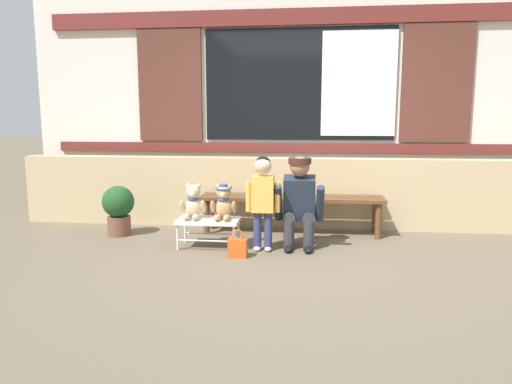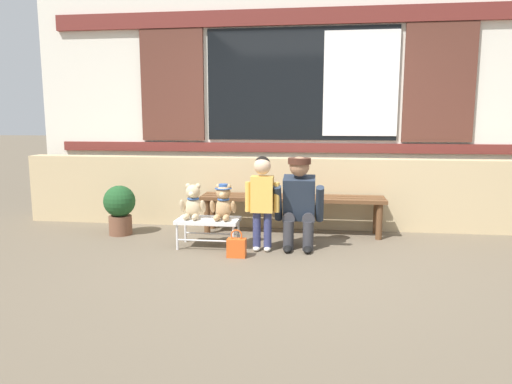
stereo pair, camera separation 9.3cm
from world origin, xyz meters
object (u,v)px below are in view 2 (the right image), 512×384
object	(u,v)px
wooden_bench_long	(292,202)
small_display_bench	(208,222)
teddy_bear_plain	(193,203)
adult_crouching	(300,202)
teddy_bear_with_hat	(223,203)
child_standing	(262,193)
potted_plant	(120,207)
handbag_on_ground	(237,247)

from	to	relation	value
wooden_bench_long	small_display_bench	xyz separation A→B (m)	(-0.82, -0.69, -0.11)
teddy_bear_plain	adult_crouching	world-z (taller)	adult_crouching
wooden_bench_long	teddy_bear_with_hat	bearing A→B (deg)	-134.02
teddy_bear_plain	child_standing	distance (m)	0.74
small_display_bench	potted_plant	size ratio (longest dim) A/B	1.12
child_standing	handbag_on_ground	bearing A→B (deg)	-130.54
teddy_bear_plain	adult_crouching	distance (m)	1.10
wooden_bench_long	teddy_bear_plain	distance (m)	1.20
adult_crouching	potted_plant	world-z (taller)	adult_crouching
wooden_bench_long	potted_plant	bearing A→B (deg)	-171.08
wooden_bench_long	small_display_bench	size ratio (longest dim) A/B	3.28
teddy_bear_with_hat	handbag_on_ground	xyz separation A→B (m)	(0.19, -0.32, -0.38)
child_standing	adult_crouching	bearing A→B (deg)	22.07
small_display_bench	teddy_bear_with_hat	xyz separation A→B (m)	(0.16, 0.00, 0.21)
wooden_bench_long	child_standing	xyz separation A→B (m)	(-0.25, -0.75, 0.22)
child_standing	potted_plant	world-z (taller)	child_standing
teddy_bear_plain	teddy_bear_with_hat	xyz separation A→B (m)	(0.32, 0.00, 0.01)
adult_crouching	teddy_bear_plain	bearing A→B (deg)	-175.61
handbag_on_ground	small_display_bench	bearing A→B (deg)	137.88
teddy_bear_with_hat	potted_plant	size ratio (longest dim) A/B	0.64
wooden_bench_long	small_display_bench	world-z (taller)	wooden_bench_long
teddy_bear_with_hat	potted_plant	bearing A→B (deg)	163.52
adult_crouching	handbag_on_ground	bearing A→B (deg)	-145.44
child_standing	teddy_bear_plain	bearing A→B (deg)	174.89
handbag_on_ground	child_standing	bearing A→B (deg)	49.46
teddy_bear_plain	child_standing	bearing A→B (deg)	-5.11
small_display_bench	teddy_bear_plain	distance (m)	0.25
child_standing	adult_crouching	size ratio (longest dim) A/B	1.01
small_display_bench	child_standing	world-z (taller)	child_standing
teddy_bear_plain	handbag_on_ground	bearing A→B (deg)	-32.00
small_display_bench	adult_crouching	size ratio (longest dim) A/B	0.67
teddy_bear_with_hat	potted_plant	xyz separation A→B (m)	(-1.29, 0.38, -0.15)
teddy_bear_plain	teddy_bear_with_hat	size ratio (longest dim) A/B	1.00
teddy_bear_with_hat	adult_crouching	bearing A→B (deg)	6.13
child_standing	potted_plant	bearing A→B (deg)	165.25
teddy_bear_with_hat	adult_crouching	size ratio (longest dim) A/B	0.38
adult_crouching	small_display_bench	bearing A→B (deg)	-174.78
wooden_bench_long	child_standing	distance (m)	0.82
small_display_bench	teddy_bear_with_hat	size ratio (longest dim) A/B	1.76
child_standing	adult_crouching	xyz separation A→B (m)	(0.37, 0.15, -0.11)
teddy_bear_plain	child_standing	xyz separation A→B (m)	(0.73, -0.07, 0.13)
small_display_bench	teddy_bear_plain	xyz separation A→B (m)	(-0.16, 0.00, 0.20)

